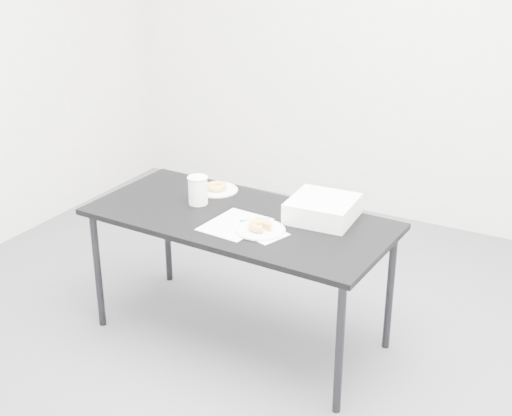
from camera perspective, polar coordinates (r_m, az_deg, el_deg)
The scene contains 14 objects.
floor at distance 3.69m, azimuth -1.47°, elevation -11.21°, with size 4.00×4.00×0.00m, color #505055.
wall_back at distance 4.93m, azimuth 10.51°, elevation 14.23°, with size 4.00×0.02×2.70m, color white.
table at distance 3.49m, azimuth -1.34°, elevation -1.45°, with size 1.52×0.76×0.68m.
scorecard at distance 3.38m, azimuth -1.69°, elevation -1.31°, with size 0.24×0.31×0.00m, color white.
logo_patch at distance 3.41m, azimuth 0.26°, elevation -1.02°, with size 0.05×0.05×0.00m, color green.
pen at distance 3.41m, azimuth -0.11°, elevation -0.96°, with size 0.01×0.01×0.14m, color #0C8E65.
napkin at distance 3.28m, azimuth 0.77°, elevation -2.12°, with size 0.16×0.16×0.00m, color white.
plate_near at distance 3.31m, azimuth 0.35°, elevation -1.77°, with size 0.23×0.23×0.01m, color white.
donut_near at distance 3.30m, azimuth 0.35°, elevation -1.43°, with size 0.11×0.11×0.04m, color gold.
plate_far at distance 3.79m, azimuth -3.16°, elevation 1.45°, with size 0.23×0.23×0.01m, color white.
donut_far at distance 3.78m, azimuth -3.17°, elevation 1.74°, with size 0.11×0.11×0.04m, color gold.
coffee_cup at distance 3.60m, azimuth -4.67°, elevation 1.43°, with size 0.10×0.10×0.15m, color white.
cup_lid at distance 3.54m, azimuth 3.86°, elevation -0.11°, with size 0.09×0.09×0.01m, color white.
bakery_box at distance 3.44m, azimuth 5.36°, elevation -0.06°, with size 0.30×0.30×0.10m, color white.
Camera 1 is at (1.55, -2.62, 2.08)m, focal length 50.00 mm.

